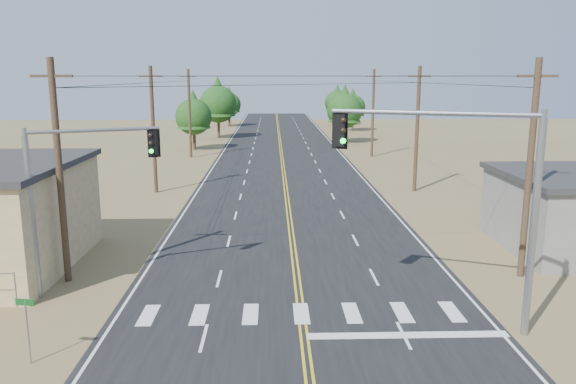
{
  "coord_description": "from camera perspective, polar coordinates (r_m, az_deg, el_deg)",
  "views": [
    {
      "loc": [
        -1.11,
        -12.66,
        9.18
      ],
      "look_at": [
        -0.33,
        14.87,
        3.5
      ],
      "focal_mm": 35.0,
      "sensor_mm": 36.0,
      "label": 1
    }
  ],
  "objects": [
    {
      "name": "street_sign",
      "position": [
        20.29,
        -25.01,
        -11.75
      ],
      "size": [
        0.66,
        0.15,
        2.23
      ],
      "rotation": [
        0.0,
        0.0,
        -0.19
      ],
      "color": "gray",
      "rests_on": "ground"
    },
    {
      "name": "utility_pole_left_mid",
      "position": [
        45.81,
        -13.53,
        6.25
      ],
      "size": [
        1.8,
        0.3,
        10.0
      ],
      "color": "#4C3826",
      "rests_on": "ground"
    },
    {
      "name": "utility_pole_right_near",
      "position": [
        27.56,
        23.34,
        2.22
      ],
      "size": [
        1.8,
        0.3,
        10.0
      ],
      "color": "#4C3826",
      "rests_on": "ground"
    },
    {
      "name": "tree_right_far",
      "position": [
        107.97,
        5.02,
        9.27
      ],
      "size": [
        4.67,
        4.67,
        7.78
      ],
      "color": "#3F2D1E",
      "rests_on": "ground"
    },
    {
      "name": "tree_left_near",
      "position": [
        72.34,
        -9.59,
        7.92
      ],
      "size": [
        4.57,
        4.57,
        7.62
      ],
      "color": "#3F2D1E",
      "rests_on": "ground"
    },
    {
      "name": "utility_pole_right_mid",
      "position": [
        46.32,
        12.98,
        6.33
      ],
      "size": [
        1.8,
        0.3,
        10.0
      ],
      "color": "#4C3826",
      "rests_on": "ground"
    },
    {
      "name": "utility_pole_left_far",
      "position": [
        65.46,
        -9.97,
        7.93
      ],
      "size": [
        1.8,
        0.3,
        10.0
      ],
      "color": "#4C3826",
      "rests_on": "ground"
    },
    {
      "name": "utility_pole_left_near",
      "position": [
        26.69,
        -22.21,
        2.03
      ],
      "size": [
        1.8,
        0.3,
        10.0
      ],
      "color": "#4C3826",
      "rests_on": "ground"
    },
    {
      "name": "tree_right_near",
      "position": [
        79.2,
        5.78,
        8.58
      ],
      "size": [
        4.91,
        4.91,
        8.18
      ],
      "color": "#3F2D1E",
      "rests_on": "ground"
    },
    {
      "name": "utility_pole_right_far",
      "position": [
        65.82,
        8.62,
        7.99
      ],
      "size": [
        1.8,
        0.3,
        10.0
      ],
      "color": "#4C3826",
      "rests_on": "ground"
    },
    {
      "name": "tree_left_mid",
      "position": [
        85.72,
        -7.12,
        9.23
      ],
      "size": [
        5.56,
        5.56,
        9.27
      ],
      "color": "#3F2D1E",
      "rests_on": "ground"
    },
    {
      "name": "tree_left_far",
      "position": [
        106.38,
        -6.02,
        9.08
      ],
      "size": [
        4.43,
        4.43,
        7.38
      ],
      "color": "#3F2D1E",
      "rests_on": "ground"
    },
    {
      "name": "signal_mast_right",
      "position": [
        21.05,
        18.08,
        1.14
      ],
      "size": [
        6.97,
        3.06,
        8.12
      ],
      "rotation": [
        0.0,
        0.0,
        -0.39
      ],
      "color": "gray",
      "rests_on": "ground"
    },
    {
      "name": "tree_right_mid",
      "position": [
        97.19,
        6.59,
        8.79
      ],
      "size": [
        4.35,
        4.35,
        7.25
      ],
      "color": "#3F2D1E",
      "rests_on": "ground"
    },
    {
      "name": "signal_mast_left",
      "position": [
        25.11,
        -21.3,
        0.84
      ],
      "size": [
        5.11,
        2.23,
        7.18
      ],
      "rotation": [
        0.0,
        0.0,
        0.39
      ],
      "color": "gray",
      "rests_on": "ground"
    },
    {
      "name": "road",
      "position": [
        43.65,
        -0.13,
        -0.47
      ],
      "size": [
        15.0,
        200.0,
        0.02
      ],
      "primitive_type": "cube",
      "color": "black",
      "rests_on": "ground"
    }
  ]
}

